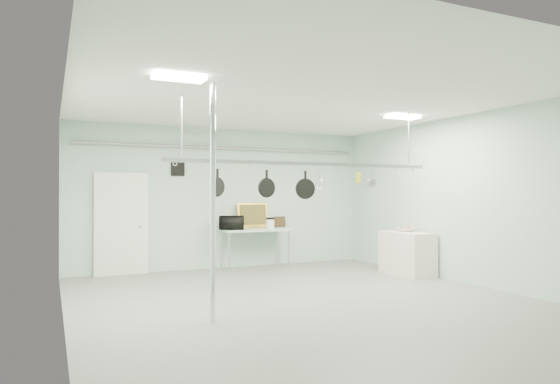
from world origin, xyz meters
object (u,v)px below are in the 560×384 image
side_cabinet (407,253)px  skillet_right (305,185)px  chrome_pole (213,201)px  fruit_bowl (406,229)px  microwave (232,223)px  coffee_canister (270,224)px  skillet_mid (267,183)px  pot_rack (307,162)px  prep_table (255,232)px  skillet_left (217,182)px

side_cabinet → skillet_right: size_ratio=2.61×
chrome_pole → fruit_bowl: bearing=23.2°
microwave → fruit_bowl: microwave is taller
coffee_canister → skillet_mid: (-1.44, -3.15, 0.86)m
chrome_pole → microwave: size_ratio=5.82×
pot_rack → side_cabinet: bearing=20.4°
prep_table → side_cabinet: size_ratio=1.33×
side_cabinet → coffee_canister: bearing=137.6°
prep_table → microwave: bearing=-173.4°
coffee_canister → skillet_left: size_ratio=0.52×
pot_rack → microwave: size_ratio=8.73×
pot_rack → fruit_bowl: bearing=21.9°
microwave → fruit_bowl: size_ratio=1.44×
microwave → pot_rack: bearing=113.9°
chrome_pole → microwave: bearing=67.5°
chrome_pole → pot_rack: size_ratio=0.67×
side_cabinet → microwave: 3.85m
chrome_pole → coffee_canister: size_ratio=14.97×
skillet_left → chrome_pole: bearing=-138.9°
microwave → fruit_bowl: (3.19, -2.03, -0.11)m
prep_table → skillet_right: skillet_right is taller
coffee_canister → side_cabinet: bearing=-42.4°
chrome_pole → microwave: chrome_pole is taller
chrome_pole → coffee_canister: bearing=57.2°
coffee_canister → chrome_pole: bearing=-122.8°
chrome_pole → side_cabinet: 5.37m
skillet_mid → pot_rack: bearing=-7.8°
coffee_canister → fruit_bowl: coffee_canister is taller
skillet_mid → skillet_right: 0.70m
prep_table → skillet_mid: (-1.13, -3.30, 1.04)m
side_cabinet → coffee_canister: 3.09m
prep_table → coffee_canister: bearing=-26.3°
side_cabinet → pot_rack: pot_rack is taller
fruit_bowl → skillet_left: size_ratio=0.92×
coffee_canister → skillet_right: size_ratio=0.46×
chrome_pole → skillet_mid: chrome_pole is taller
side_cabinet → skillet_left: 4.85m
pot_rack → skillet_left: 1.59m
fruit_bowl → skillet_right: 3.39m
microwave → side_cabinet: bearing=166.4°
side_cabinet → pot_rack: (-2.95, -1.10, 1.78)m
microwave → coffee_canister: bearing=-164.8°
pot_rack → skillet_left: (-1.55, 0.00, -0.35)m
microwave → coffee_canister: size_ratio=2.57×
side_cabinet → skillet_mid: bearing=-163.4°
fruit_bowl → skillet_right: (-3.04, -1.20, 0.91)m
pot_rack → fruit_bowl: (3.00, 1.20, -1.28)m
skillet_left → skillet_right: (1.51, 0.00, -0.02)m
prep_table → side_cabinet: bearing=-40.8°
side_cabinet → coffee_canister: (-2.24, 2.05, 0.56)m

